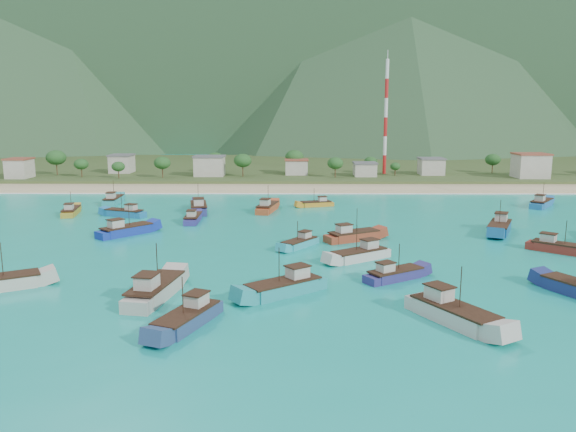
{
  "coord_description": "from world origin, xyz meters",
  "views": [
    {
      "loc": [
        -3.23,
        -92.17,
        23.67
      ],
      "look_at": [
        -4.03,
        18.0,
        3.0
      ],
      "focal_mm": 35.0,
      "sensor_mm": 36.0,
      "label": 1
    }
  ],
  "objects_px": {
    "radio_tower": "(386,117)",
    "boat_4": "(559,248)",
    "boat_24": "(300,244)",
    "boat_17": "(360,255)",
    "boat_7": "(353,236)",
    "boat_16": "(71,212)",
    "boat_21": "(316,204)",
    "boat_5": "(395,275)",
    "boat_10": "(499,228)",
    "boat_26": "(113,201)",
    "boat_1": "(199,208)",
    "boat_8": "(126,231)",
    "boat_3": "(155,291)",
    "boat_20": "(542,204)",
    "boat_25": "(125,213)",
    "boat_23": "(188,319)",
    "boat_11": "(267,208)",
    "boat_22": "(193,219)",
    "boat_6": "(453,314)",
    "boat_14": "(285,288)"
  },
  "relations": [
    {
      "from": "radio_tower",
      "to": "boat_22",
      "type": "xyz_separation_m",
      "value": [
        -54.43,
        -80.93,
        -20.83
      ]
    },
    {
      "from": "boat_16",
      "to": "boat_8",
      "type": "bearing_deg",
      "value": -59.0
    },
    {
      "from": "boat_1",
      "to": "boat_21",
      "type": "distance_m",
      "value": 29.55
    },
    {
      "from": "boat_8",
      "to": "boat_10",
      "type": "relative_size",
      "value": 0.86
    },
    {
      "from": "boat_24",
      "to": "boat_26",
      "type": "distance_m",
      "value": 66.78
    },
    {
      "from": "boat_3",
      "to": "boat_4",
      "type": "distance_m",
      "value": 67.51
    },
    {
      "from": "boat_16",
      "to": "boat_25",
      "type": "height_order",
      "value": "boat_25"
    },
    {
      "from": "boat_10",
      "to": "boat_23",
      "type": "height_order",
      "value": "boat_10"
    },
    {
      "from": "boat_3",
      "to": "boat_17",
      "type": "height_order",
      "value": "boat_3"
    },
    {
      "from": "boat_10",
      "to": "boat_20",
      "type": "bearing_deg",
      "value": -99.49
    },
    {
      "from": "boat_1",
      "to": "boat_8",
      "type": "relative_size",
      "value": 1.19
    },
    {
      "from": "boat_3",
      "to": "boat_23",
      "type": "bearing_deg",
      "value": -48.19
    },
    {
      "from": "boat_11",
      "to": "boat_14",
      "type": "relative_size",
      "value": 1.02
    },
    {
      "from": "boat_24",
      "to": "boat_17",
      "type": "bearing_deg",
      "value": 173.85
    },
    {
      "from": "boat_10",
      "to": "boat_17",
      "type": "bearing_deg",
      "value": 60.69
    },
    {
      "from": "boat_24",
      "to": "boat_6",
      "type": "bearing_deg",
      "value": 151.28
    },
    {
      "from": "boat_10",
      "to": "boat_26",
      "type": "xyz_separation_m",
      "value": [
        -87.41,
        34.55,
        -0.13
      ]
    },
    {
      "from": "radio_tower",
      "to": "boat_17",
      "type": "xyz_separation_m",
      "value": [
        -21.89,
        -112.28,
        -20.73
      ]
    },
    {
      "from": "boat_11",
      "to": "boat_17",
      "type": "distance_m",
      "value": 47.51
    },
    {
      "from": "boat_23",
      "to": "boat_24",
      "type": "xyz_separation_m",
      "value": [
        13.04,
        37.23,
        -0.22
      ]
    },
    {
      "from": "boat_1",
      "to": "boat_20",
      "type": "xyz_separation_m",
      "value": [
        84.84,
        8.07,
        -0.13
      ]
    },
    {
      "from": "boat_17",
      "to": "boat_22",
      "type": "height_order",
      "value": "boat_17"
    },
    {
      "from": "boat_20",
      "to": "boat_25",
      "type": "bearing_deg",
      "value": -134.75
    },
    {
      "from": "boat_3",
      "to": "boat_11",
      "type": "distance_m",
      "value": 64.57
    },
    {
      "from": "boat_7",
      "to": "boat_1",
      "type": "bearing_deg",
      "value": -159.41
    },
    {
      "from": "boat_3",
      "to": "boat_26",
      "type": "relative_size",
      "value": 1.2
    },
    {
      "from": "boat_8",
      "to": "boat_23",
      "type": "height_order",
      "value": "boat_8"
    },
    {
      "from": "boat_17",
      "to": "boat_20",
      "type": "distance_m",
      "value": 72.76
    },
    {
      "from": "boat_26",
      "to": "boat_14",
      "type": "bearing_deg",
      "value": -60.85
    },
    {
      "from": "boat_20",
      "to": "boat_4",
      "type": "bearing_deg",
      "value": -72.87
    },
    {
      "from": "boat_10",
      "to": "boat_24",
      "type": "relative_size",
      "value": 1.44
    },
    {
      "from": "boat_6",
      "to": "boat_20",
      "type": "distance_m",
      "value": 90.07
    },
    {
      "from": "boat_14",
      "to": "boat_22",
      "type": "relative_size",
      "value": 1.17
    },
    {
      "from": "boat_10",
      "to": "boat_21",
      "type": "bearing_deg",
      "value": -15.4
    },
    {
      "from": "boat_10",
      "to": "boat_14",
      "type": "relative_size",
      "value": 1.09
    },
    {
      "from": "boat_14",
      "to": "boat_6",
      "type": "bearing_deg",
      "value": -153.56
    },
    {
      "from": "boat_7",
      "to": "boat_20",
      "type": "height_order",
      "value": "boat_20"
    },
    {
      "from": "boat_6",
      "to": "boat_7",
      "type": "distance_m",
      "value": 41.41
    },
    {
      "from": "boat_24",
      "to": "boat_26",
      "type": "bearing_deg",
      "value": -8.35
    },
    {
      "from": "boat_4",
      "to": "boat_22",
      "type": "relative_size",
      "value": 1.02
    },
    {
      "from": "boat_17",
      "to": "boat_23",
      "type": "relative_size",
      "value": 0.94
    },
    {
      "from": "boat_7",
      "to": "boat_16",
      "type": "relative_size",
      "value": 1.1
    },
    {
      "from": "boat_21",
      "to": "boat_5",
      "type": "bearing_deg",
      "value": 170.66
    },
    {
      "from": "boat_3",
      "to": "boat_24",
      "type": "xyz_separation_m",
      "value": [
        18.94,
        27.86,
        -0.42
      ]
    },
    {
      "from": "boat_5",
      "to": "boat_4",
      "type": "bearing_deg",
      "value": 85.4
    },
    {
      "from": "boat_22",
      "to": "boat_21",
      "type": "bearing_deg",
      "value": 34.71
    },
    {
      "from": "boat_17",
      "to": "boat_22",
      "type": "relative_size",
      "value": 1.09
    },
    {
      "from": "radio_tower",
      "to": "boat_4",
      "type": "height_order",
      "value": "radio_tower"
    },
    {
      "from": "boat_7",
      "to": "boat_20",
      "type": "distance_m",
      "value": 63.64
    },
    {
      "from": "boat_7",
      "to": "boat_8",
      "type": "relative_size",
      "value": 1.05
    }
  ]
}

